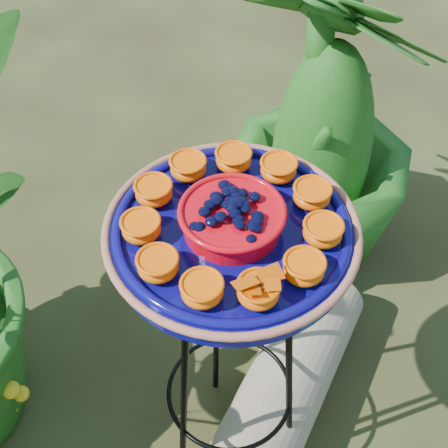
% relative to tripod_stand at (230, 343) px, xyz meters
% --- Properties ---
extents(tripod_stand, '(0.34, 0.34, 0.81)m').
position_rel_tripod_stand_xyz_m(tripod_stand, '(0.00, 0.00, 0.00)').
color(tripod_stand, black).
rests_on(tripod_stand, ground).
extents(feeder_dish, '(0.47, 0.47, 0.10)m').
position_rel_tripod_stand_xyz_m(feeder_dish, '(-0.00, -0.00, 0.36)').
color(feeder_dish, '#090860').
rests_on(feeder_dish, tripod_stand).
extents(driftwood_log, '(0.61, 0.58, 0.21)m').
position_rel_tripod_stand_xyz_m(driftwood_log, '(0.19, 0.05, -0.39)').
color(driftwood_log, gray).
rests_on(driftwood_log, ground).
extents(shrub_back_right, '(0.77, 0.77, 0.99)m').
position_rel_tripod_stand_xyz_m(shrub_back_right, '(0.51, 0.54, -0.00)').
color(shrub_back_right, '#194F15').
rests_on(shrub_back_right, ground).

